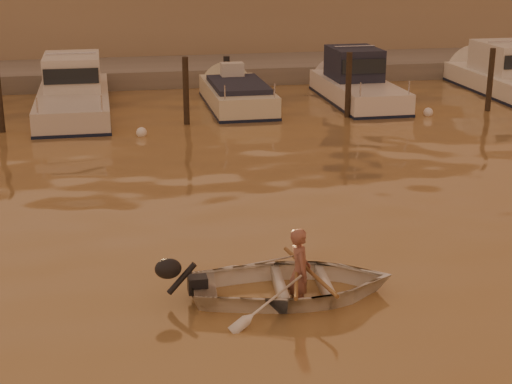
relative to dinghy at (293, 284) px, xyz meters
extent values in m
plane|color=brown|center=(-0.13, -1.73, -0.21)|extent=(160.00, 160.00, 0.00)
imported|color=white|center=(0.00, 0.00, 0.00)|extent=(3.33, 2.50, 0.65)
imported|color=#955A4A|center=(0.10, -0.01, 0.20)|extent=(0.38, 0.54, 1.42)
cylinder|color=brown|center=(0.25, -0.02, 0.21)|extent=(0.33, 2.09, 0.13)
cylinder|color=brown|center=(0.05, 0.00, 0.21)|extent=(0.58, 2.05, 0.13)
cylinder|color=#2D2319|center=(-0.33, 12.07, 0.69)|extent=(0.18, 0.18, 2.20)
cylinder|color=#2D2319|center=(4.67, 12.07, 0.69)|extent=(0.18, 0.18, 2.20)
cylinder|color=#2D2319|center=(9.37, 12.07, 0.69)|extent=(0.18, 0.18, 2.20)
sphere|color=white|center=(-1.74, 10.85, -0.11)|extent=(0.30, 0.30, 0.30)
sphere|color=orange|center=(2.42, 12.27, -0.11)|extent=(0.30, 0.30, 0.30)
sphere|color=white|center=(7.22, 11.79, -0.11)|extent=(0.30, 0.30, 0.30)
cube|color=gray|center=(-0.13, 19.77, -0.06)|extent=(52.00, 4.00, 1.00)
cube|color=#9E8466|center=(-0.13, 25.27, 2.19)|extent=(46.00, 7.00, 4.80)
camera|label=1|loc=(-2.71, -10.78, 5.14)|focal=55.00mm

